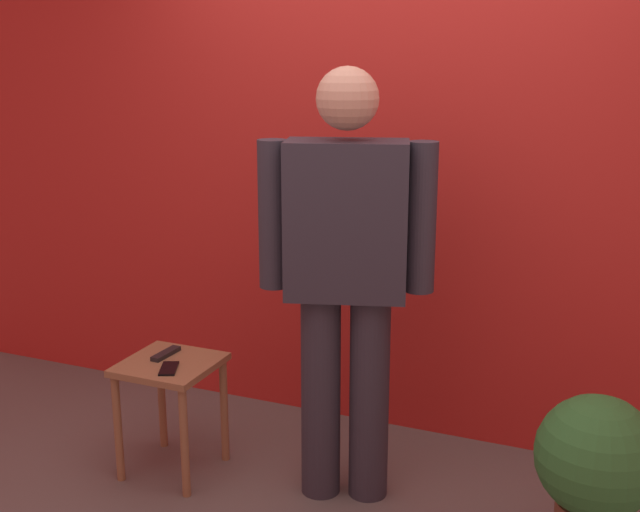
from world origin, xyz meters
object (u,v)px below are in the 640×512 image
at_px(cell_phone, 169,369).
at_px(tv_remote, 166,354).
at_px(side_table, 171,384).
at_px(potted_plant, 595,471).
at_px(standing_person, 346,268).

xyz_separation_m(cell_phone, tv_remote, (-0.10, 0.13, 0.01)).
distance_m(side_table, cell_phone, 0.15).
relative_size(cell_phone, tv_remote, 0.85).
bearing_deg(tv_remote, side_table, -41.36).
relative_size(cell_phone, potted_plant, 0.21).
bearing_deg(standing_person, cell_phone, -164.57).
height_order(tv_remote, potted_plant, potted_plant).
bearing_deg(standing_person, tv_remote, -175.10).
xyz_separation_m(side_table, cell_phone, (0.05, -0.08, 0.11)).
bearing_deg(potted_plant, side_table, 178.90).
xyz_separation_m(standing_person, cell_phone, (-0.74, -0.20, -0.48)).
bearing_deg(potted_plant, standing_person, 171.15).
xyz_separation_m(cell_phone, potted_plant, (1.76, 0.04, -0.13)).
bearing_deg(standing_person, potted_plant, -8.85).
relative_size(standing_person, side_table, 3.42).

